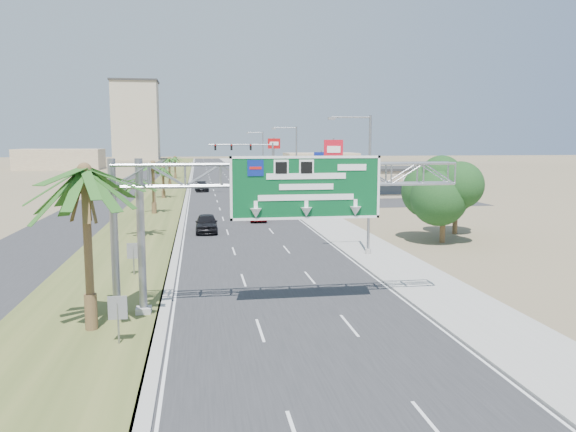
{
  "coord_description": "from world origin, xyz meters",
  "views": [
    {
      "loc": [
        -4.53,
        -16.42,
        8.15
      ],
      "look_at": [
        0.19,
        13.0,
        4.2
      ],
      "focal_mm": 35.0,
      "sensor_mm": 36.0,
      "label": 1
    }
  ],
  "objects_px": {
    "sign_gantry": "(272,186)",
    "car_right_lane": "(251,193)",
    "palm_near": "(84,171)",
    "store_building": "(374,182)",
    "car_mid_lane": "(258,213)",
    "car_far": "(202,187)",
    "pole_sign_blue": "(321,165)",
    "pole_sign_red_near": "(333,153)",
    "pole_sign_red_far": "(274,148)",
    "car_left_lane": "(206,223)",
    "signal_mast": "(260,163)"
  },
  "relations": [
    {
      "from": "pole_sign_blue",
      "to": "palm_near",
      "type": "bearing_deg",
      "value": -112.89
    },
    {
      "from": "palm_near",
      "to": "store_building",
      "type": "xyz_separation_m",
      "value": [
        31.2,
        58.0,
        -4.93
      ]
    },
    {
      "from": "signal_mast",
      "to": "store_building",
      "type": "bearing_deg",
      "value": -19.54
    },
    {
      "from": "signal_mast",
      "to": "car_far",
      "type": "relative_size",
      "value": 1.92
    },
    {
      "from": "pole_sign_blue",
      "to": "car_mid_lane",
      "type": "bearing_deg",
      "value": -121.62
    },
    {
      "from": "sign_gantry",
      "to": "car_far",
      "type": "bearing_deg",
      "value": 92.5
    },
    {
      "from": "signal_mast",
      "to": "pole_sign_blue",
      "type": "bearing_deg",
      "value": -63.33
    },
    {
      "from": "pole_sign_red_far",
      "to": "pole_sign_blue",
      "type": "bearing_deg",
      "value": -83.17
    },
    {
      "from": "pole_sign_red_near",
      "to": "pole_sign_red_far",
      "type": "xyz_separation_m",
      "value": [
        -3.37,
        30.86,
        0.34
      ]
    },
    {
      "from": "car_left_lane",
      "to": "car_mid_lane",
      "type": "relative_size",
      "value": 1.01
    },
    {
      "from": "car_right_lane",
      "to": "pole_sign_red_far",
      "type": "height_order",
      "value": "pole_sign_red_far"
    },
    {
      "from": "palm_near",
      "to": "car_far",
      "type": "height_order",
      "value": "palm_near"
    },
    {
      "from": "car_mid_lane",
      "to": "pole_sign_blue",
      "type": "height_order",
      "value": "pole_sign_blue"
    },
    {
      "from": "car_far",
      "to": "signal_mast",
      "type": "bearing_deg",
      "value": -32.86
    },
    {
      "from": "car_left_lane",
      "to": "pole_sign_red_near",
      "type": "relative_size",
      "value": 0.57
    },
    {
      "from": "sign_gantry",
      "to": "car_right_lane",
      "type": "height_order",
      "value": "sign_gantry"
    },
    {
      "from": "car_mid_lane",
      "to": "pole_sign_blue",
      "type": "distance_m",
      "value": 20.54
    },
    {
      "from": "palm_near",
      "to": "store_building",
      "type": "height_order",
      "value": "palm_near"
    },
    {
      "from": "pole_sign_blue",
      "to": "car_far",
      "type": "bearing_deg",
      "value": 130.26
    },
    {
      "from": "car_mid_lane",
      "to": "pole_sign_blue",
      "type": "xyz_separation_m",
      "value": [
        10.54,
        17.12,
        4.23
      ]
    },
    {
      "from": "palm_near",
      "to": "car_far",
      "type": "xyz_separation_m",
      "value": [
        5.2,
        69.23,
        -6.15
      ]
    },
    {
      "from": "signal_mast",
      "to": "car_left_lane",
      "type": "bearing_deg",
      "value": -103.49
    },
    {
      "from": "car_far",
      "to": "pole_sign_red_near",
      "type": "relative_size",
      "value": 0.62
    },
    {
      "from": "palm_near",
      "to": "store_building",
      "type": "bearing_deg",
      "value": 61.72
    },
    {
      "from": "car_left_lane",
      "to": "car_far",
      "type": "xyz_separation_m",
      "value": [
        -0.12,
        42.95,
        -0.05
      ]
    },
    {
      "from": "signal_mast",
      "to": "car_right_lane",
      "type": "relative_size",
      "value": 2.02
    },
    {
      "from": "palm_near",
      "to": "signal_mast",
      "type": "xyz_separation_m",
      "value": [
        14.37,
        63.97,
        -2.08
      ]
    },
    {
      "from": "signal_mast",
      "to": "car_far",
      "type": "height_order",
      "value": "signal_mast"
    },
    {
      "from": "sign_gantry",
      "to": "palm_near",
      "type": "relative_size",
      "value": 2.01
    },
    {
      "from": "sign_gantry",
      "to": "car_right_lane",
      "type": "xyz_separation_m",
      "value": [
        4.1,
        54.62,
        -5.35
      ]
    },
    {
      "from": "car_left_lane",
      "to": "car_right_lane",
      "type": "distance_m",
      "value": 31.04
    },
    {
      "from": "sign_gantry",
      "to": "car_left_lane",
      "type": "xyz_separation_m",
      "value": [
        -2.81,
        24.35,
        -5.23
      ]
    },
    {
      "from": "sign_gantry",
      "to": "pole_sign_red_near",
      "type": "height_order",
      "value": "pole_sign_red_near"
    },
    {
      "from": "car_left_lane",
      "to": "pole_sign_blue",
      "type": "height_order",
      "value": "pole_sign_blue"
    },
    {
      "from": "store_building",
      "to": "car_far",
      "type": "height_order",
      "value": "store_building"
    },
    {
      "from": "car_right_lane",
      "to": "pole_sign_blue",
      "type": "xyz_separation_m",
      "value": [
        9.0,
        -6.25,
        4.31
      ]
    },
    {
      "from": "store_building",
      "to": "pole_sign_blue",
      "type": "xyz_separation_m",
      "value": [
        -9.96,
        -7.7,
        3.02
      ]
    },
    {
      "from": "store_building",
      "to": "car_right_lane",
      "type": "bearing_deg",
      "value": -175.61
    },
    {
      "from": "sign_gantry",
      "to": "pole_sign_blue",
      "type": "distance_m",
      "value": 50.12
    },
    {
      "from": "car_right_lane",
      "to": "pole_sign_red_near",
      "type": "bearing_deg",
      "value": -53.89
    },
    {
      "from": "pole_sign_red_near",
      "to": "palm_near",
      "type": "bearing_deg",
      "value": -115.71
    },
    {
      "from": "store_building",
      "to": "car_left_lane",
      "type": "bearing_deg",
      "value": -129.2
    },
    {
      "from": "car_mid_lane",
      "to": "pole_sign_red_near",
      "type": "distance_m",
      "value": 16.99
    },
    {
      "from": "sign_gantry",
      "to": "car_far",
      "type": "xyz_separation_m",
      "value": [
        -2.93,
        67.31,
        -5.28
      ]
    },
    {
      "from": "pole_sign_red_near",
      "to": "car_right_lane",
      "type": "bearing_deg",
      "value": 128.5
    },
    {
      "from": "car_mid_lane",
      "to": "car_right_lane",
      "type": "xyz_separation_m",
      "value": [
        1.54,
        23.37,
        -0.08
      ]
    },
    {
      "from": "car_right_lane",
      "to": "car_far",
      "type": "bearing_deg",
      "value": 116.63
    },
    {
      "from": "car_left_lane",
      "to": "palm_near",
      "type": "bearing_deg",
      "value": -100.92
    },
    {
      "from": "sign_gantry",
      "to": "pole_sign_red_far",
      "type": "bearing_deg",
      "value": 82.23
    },
    {
      "from": "car_far",
      "to": "car_right_lane",
      "type": "bearing_deg",
      "value": -64.0
    }
  ]
}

